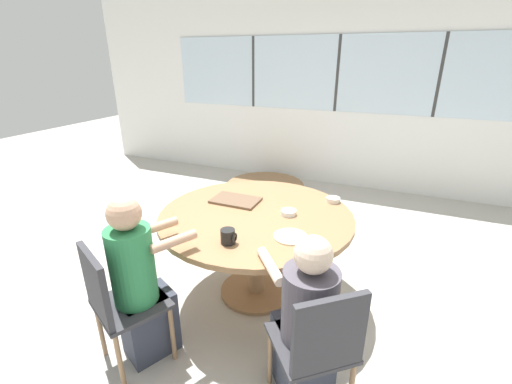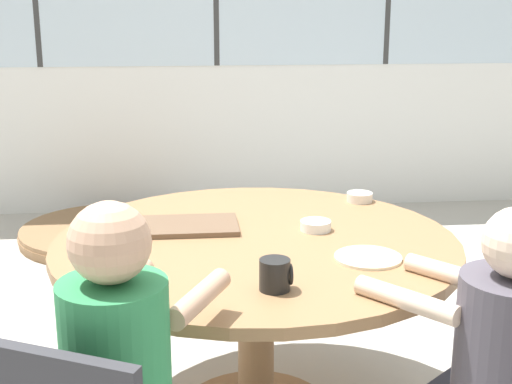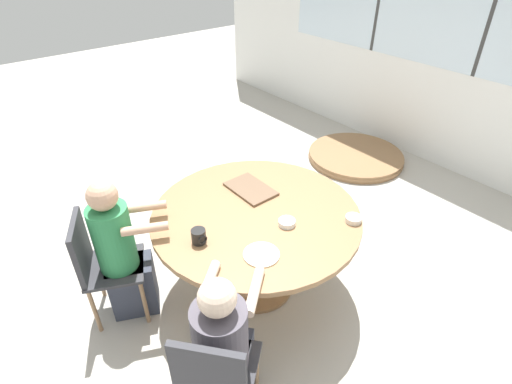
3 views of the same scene
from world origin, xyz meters
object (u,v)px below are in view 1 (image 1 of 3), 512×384
at_px(bowl_cereal, 333,200).
at_px(coffee_mug, 228,236).
at_px(chair_for_woman_green_shirt, 115,299).
at_px(person_woman_green_shirt, 140,287).
at_px(person_man_blue_shirt, 305,327).
at_px(bowl_white_shallow, 289,212).
at_px(folded_table_stack, 265,187).
at_px(chair_for_man_blue_shirt, 319,344).

bearing_deg(bowl_cereal, coffee_mug, -117.55).
distance_m(chair_for_woman_green_shirt, person_woman_green_shirt, 0.16).
xyz_separation_m(person_woman_green_shirt, person_man_blue_shirt, (1.03, 0.13, -0.05)).
xyz_separation_m(person_woman_green_shirt, coffee_mug, (0.43, 0.38, 0.26)).
bearing_deg(bowl_white_shallow, bowl_cereal, 55.21).
distance_m(bowl_white_shallow, bowl_cereal, 0.47).
distance_m(bowl_cereal, folded_table_stack, 2.36).
bearing_deg(folded_table_stack, chair_for_woman_green_shirt, -84.31).
height_order(coffee_mug, bowl_white_shallow, coffee_mug).
distance_m(person_woman_green_shirt, folded_table_stack, 3.20).
xyz_separation_m(chair_for_woman_green_shirt, coffee_mug, (0.50, 0.52, 0.27)).
bearing_deg(person_man_blue_shirt, folded_table_stack, 75.69).
distance_m(person_woman_green_shirt, coffee_mug, 0.63).
height_order(chair_for_man_blue_shirt, bowl_white_shallow, chair_for_man_blue_shirt).
relative_size(coffee_mug, bowl_cereal, 0.90).
distance_m(chair_for_man_blue_shirt, coffee_mug, 0.85).
distance_m(person_man_blue_shirt, bowl_white_shallow, 0.94).
bearing_deg(coffee_mug, chair_for_woman_green_shirt, -133.81).
distance_m(person_woman_green_shirt, person_man_blue_shirt, 1.04).
xyz_separation_m(person_woman_green_shirt, folded_table_stack, (-0.40, 3.14, -0.49)).
bearing_deg(person_woman_green_shirt, coffee_mug, 67.27).
relative_size(chair_for_man_blue_shirt, person_woman_green_shirt, 0.76).
distance_m(chair_for_woman_green_shirt, chair_for_man_blue_shirt, 1.22).
xyz_separation_m(bowl_white_shallow, bowl_cereal, (0.27, 0.38, 0.00)).
height_order(person_man_blue_shirt, bowl_white_shallow, person_man_blue_shirt).
distance_m(chair_for_woman_green_shirt, coffee_mug, 0.78).
bearing_deg(bowl_white_shallow, folded_table_stack, 115.75).
height_order(bowl_white_shallow, folded_table_stack, bowl_white_shallow).
relative_size(coffee_mug, folded_table_stack, 0.09).
xyz_separation_m(chair_for_man_blue_shirt, person_man_blue_shirt, (-0.11, 0.13, -0.04)).
distance_m(coffee_mug, bowl_white_shallow, 0.61).
bearing_deg(coffee_mug, person_man_blue_shirt, -22.59).
xyz_separation_m(bowl_cereal, folded_table_stack, (-1.33, 1.81, -0.72)).
bearing_deg(coffee_mug, bowl_cereal, 62.45).
xyz_separation_m(person_man_blue_shirt, bowl_cereal, (-0.11, 1.20, 0.28)).
bearing_deg(folded_table_stack, person_man_blue_shirt, -64.55).
bearing_deg(folded_table_stack, coffee_mug, -73.25).
relative_size(person_woman_green_shirt, coffee_mug, 11.29).
bearing_deg(person_woman_green_shirt, folded_table_stack, 123.20).
height_order(chair_for_woman_green_shirt, folded_table_stack, chair_for_woman_green_shirt).
xyz_separation_m(person_woman_green_shirt, bowl_cereal, (0.93, 1.33, 0.23)).
relative_size(chair_for_woman_green_shirt, chair_for_man_blue_shirt, 1.00).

